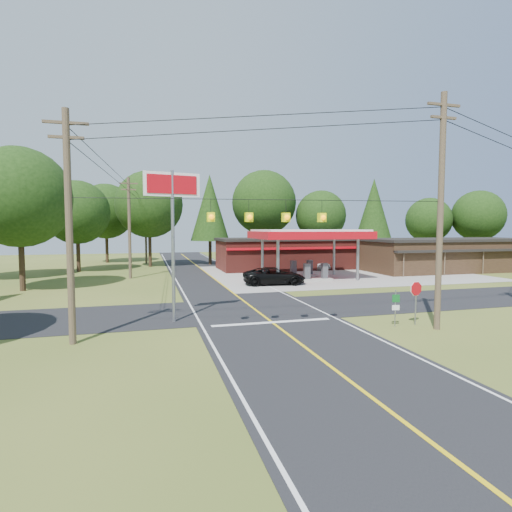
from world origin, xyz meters
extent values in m
plane|color=#45571E|center=(0.00, 0.00, 0.00)|extent=(120.00, 120.00, 0.00)
cube|color=black|center=(0.00, 0.00, 0.01)|extent=(8.00, 120.00, 0.02)
cube|color=black|center=(0.00, 0.00, 0.01)|extent=(70.00, 7.00, 0.02)
cube|color=yellow|center=(0.00, 0.00, 0.03)|extent=(0.15, 110.00, 0.00)
cylinder|color=gray|center=(5.00, 10.50, 2.10)|extent=(0.28, 0.28, 4.20)
cylinder|color=gray|center=(5.00, 15.50, 2.10)|extent=(0.28, 0.28, 4.20)
cylinder|color=gray|center=(13.00, 10.50, 2.10)|extent=(0.28, 0.28, 4.20)
cylinder|color=gray|center=(13.00, 15.50, 2.10)|extent=(0.28, 0.28, 4.20)
cube|color=#B50913|center=(9.00, 13.00, 4.35)|extent=(10.60, 7.40, 0.70)
cube|color=white|center=(9.00, 13.00, 4.75)|extent=(10.00, 7.00, 0.25)
cube|color=#9E9B93|center=(9.00, 11.20, 0.13)|extent=(3.20, 0.90, 0.22)
cube|color=#3F3F44|center=(8.10, 11.20, 0.95)|extent=(0.55, 0.45, 1.50)
cube|color=#3F3F44|center=(9.90, 11.20, 0.95)|extent=(0.55, 0.45, 1.50)
cube|color=#9E9B93|center=(9.00, 14.80, 0.13)|extent=(3.20, 0.90, 0.22)
cube|color=#3F3F44|center=(8.10, 14.80, 0.95)|extent=(0.55, 0.45, 1.50)
cube|color=#3F3F44|center=(9.90, 14.80, 0.95)|extent=(0.55, 0.45, 1.50)
cube|color=maroon|center=(10.00, 23.00, 1.75)|extent=(16.00, 7.00, 3.50)
cube|color=black|center=(10.00, 23.00, 3.65)|extent=(16.40, 7.40, 0.30)
cube|color=#B50913|center=(10.00, 19.40, 2.70)|extent=(16.00, 0.50, 0.25)
cube|color=#311F14|center=(28.00, 16.00, 1.75)|extent=(20.00, 8.00, 3.50)
cube|color=black|center=(28.00, 16.00, 3.65)|extent=(20.40, 8.40, 0.30)
cube|color=black|center=(28.00, 11.80, 2.60)|extent=(20.00, 0.70, 0.25)
cylinder|color=#473828|center=(7.50, -7.00, 5.75)|extent=(0.30, 0.30, 11.50)
cube|color=#473828|center=(7.50, -7.00, 10.90)|extent=(1.80, 0.12, 0.12)
cube|color=#473828|center=(7.50, -7.00, 10.30)|extent=(1.40, 0.12, 0.12)
cylinder|color=#473828|center=(-9.50, -5.00, 5.00)|extent=(0.30, 0.30, 10.00)
cube|color=#473828|center=(-9.50, -5.00, 9.40)|extent=(1.80, 0.12, 0.12)
cube|color=#473828|center=(-9.50, -5.00, 8.80)|extent=(1.40, 0.12, 0.12)
cylinder|color=#473828|center=(-8.00, 18.00, 5.00)|extent=(0.30, 0.30, 10.00)
cube|color=#473828|center=(-8.00, 18.00, 9.40)|extent=(1.80, 0.12, 0.12)
cube|color=#473828|center=(-8.00, 18.00, 8.80)|extent=(1.40, 0.12, 0.12)
cylinder|color=#473828|center=(-6.50, 35.00, 4.75)|extent=(0.30, 0.30, 9.50)
cube|color=#F1F80D|center=(-3.55, -5.70, 5.50)|extent=(0.32, 0.32, 0.42)
cube|color=#F1F80D|center=(-1.85, -5.90, 5.50)|extent=(0.32, 0.32, 0.42)
cube|color=#F1F80D|center=(-0.15, -6.10, 5.50)|extent=(0.32, 0.32, 0.42)
cube|color=#F1F80D|center=(1.55, -6.30, 5.50)|extent=(0.32, 0.32, 0.42)
cylinder|color=#332316|center=(-14.00, 26.00, 1.98)|extent=(0.44, 0.44, 3.96)
sphere|color=black|center=(-14.00, 26.00, 6.82)|extent=(7.26, 7.26, 7.26)
cylinder|color=#332316|center=(-6.00, 30.00, 2.34)|extent=(0.44, 0.44, 4.68)
sphere|color=black|center=(-6.00, 30.00, 8.06)|extent=(8.58, 8.58, 8.58)
cylinder|color=#332316|center=(2.00, 31.00, 2.16)|extent=(0.44, 0.44, 4.32)
cone|color=black|center=(2.00, 31.00, 7.80)|extent=(5.28, 5.28, 9.00)
cylinder|color=#332316|center=(10.00, 32.00, 2.52)|extent=(0.44, 0.44, 5.04)
sphere|color=black|center=(10.00, 32.00, 8.68)|extent=(9.24, 9.24, 9.24)
cylinder|color=#332316|center=(18.00, 30.00, 1.98)|extent=(0.44, 0.44, 3.96)
sphere|color=black|center=(18.00, 30.00, 6.82)|extent=(7.26, 7.26, 7.26)
cylinder|color=#332316|center=(26.00, 29.00, 2.16)|extent=(0.44, 0.44, 4.32)
cone|color=black|center=(26.00, 29.00, 7.80)|extent=(5.28, 5.28, 9.00)
cylinder|color=#332316|center=(34.00, 27.00, 1.80)|extent=(0.44, 0.44, 3.60)
sphere|color=black|center=(34.00, 27.00, 6.20)|extent=(6.60, 6.60, 6.60)
cylinder|color=#332316|center=(40.00, 24.00, 1.98)|extent=(0.44, 0.44, 3.96)
sphere|color=black|center=(40.00, 24.00, 6.82)|extent=(7.26, 7.26, 7.26)
cylinder|color=#332316|center=(-16.00, 12.00, 2.16)|extent=(0.44, 0.44, 4.32)
sphere|color=black|center=(-16.00, 12.00, 7.44)|extent=(7.92, 7.92, 7.92)
cylinder|color=#332316|center=(-12.00, 38.00, 2.16)|extent=(0.44, 0.44, 4.32)
sphere|color=black|center=(-12.00, 38.00, 7.44)|extent=(7.92, 7.92, 7.92)
imported|color=black|center=(4.50, 10.00, 0.77)|extent=(6.06, 6.06, 1.53)
imported|color=silver|center=(13.04, 20.98, 0.73)|extent=(5.73, 5.73, 1.47)
cylinder|color=gray|center=(-5.00, -2.00, 4.01)|extent=(0.18, 0.18, 8.02)
cube|color=white|center=(-5.00, -2.00, 7.29)|extent=(2.94, 0.65, 1.26)
cube|color=#B50913|center=(-5.00, -2.05, 7.29)|extent=(2.58, 0.56, 0.97)
cylinder|color=gray|center=(7.00, -6.00, 1.10)|extent=(0.07, 0.07, 2.20)
cylinder|color=gray|center=(5.80, -6.00, 0.95)|extent=(0.06, 0.06, 1.89)
cube|color=#0C591E|center=(5.80, -6.04, 1.46)|extent=(0.39, 0.10, 0.39)
cube|color=white|center=(5.80, -6.04, 0.98)|extent=(0.39, 0.10, 0.26)
camera|label=1|loc=(-6.30, -23.46, 5.01)|focal=28.00mm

